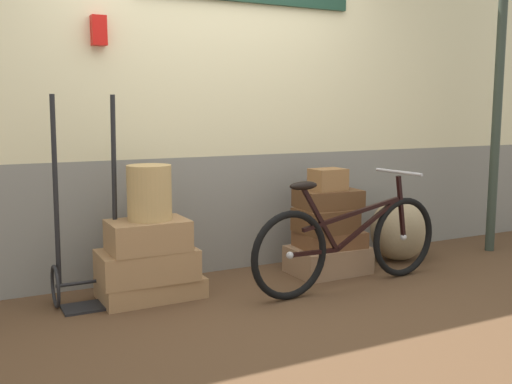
{
  "coord_description": "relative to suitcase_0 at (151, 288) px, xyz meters",
  "views": [
    {
      "loc": [
        -1.75,
        -3.43,
        1.28
      ],
      "look_at": [
        0.13,
        0.22,
        0.7
      ],
      "focal_mm": 41.22,
      "sensor_mm": 36.0,
      "label": 1
    }
  ],
  "objects": [
    {
      "name": "suitcase_6",
      "position": [
        1.44,
        -0.01,
        0.52
      ],
      "size": [
        0.49,
        0.38,
        0.14
      ],
      "primitive_type": "cube",
      "rotation": [
        0.0,
        0.0,
        -0.08
      ],
      "color": "brown",
      "rests_on": "suitcase_5"
    },
    {
      "name": "ground",
      "position": [
        0.62,
        -0.35,
        -0.1
      ],
      "size": [
        9.18,
        5.2,
        0.06
      ],
      "primitive_type": "cube",
      "color": "#513823"
    },
    {
      "name": "suitcase_1",
      "position": [
        -0.03,
        -0.03,
        0.17
      ],
      "size": [
        0.65,
        0.38,
        0.21
      ],
      "primitive_type": "cube",
      "rotation": [
        0.0,
        0.0,
        -0.01
      ],
      "color": "#9E754C",
      "rests_on": "suitcase_0"
    },
    {
      "name": "station_building",
      "position": [
        0.63,
        0.49,
        1.4
      ],
      "size": [
        7.18,
        0.74,
        2.93
      ],
      "color": "gray",
      "rests_on": "ground"
    },
    {
      "name": "luggage_trolley",
      "position": [
        -0.4,
        0.06,
        0.25
      ],
      "size": [
        0.46,
        0.36,
        1.37
      ],
      "color": "black",
      "rests_on": "ground"
    },
    {
      "name": "suitcase_2",
      "position": [
        -0.02,
        -0.05,
        0.38
      ],
      "size": [
        0.52,
        0.35,
        0.2
      ],
      "primitive_type": "cube",
      "rotation": [
        0.0,
        0.0,
        0.0
      ],
      "color": "#9E754C",
      "rests_on": "suitcase_1"
    },
    {
      "name": "suitcase_3",
      "position": [
        1.43,
        -0.04,
        0.04
      ],
      "size": [
        0.59,
        0.43,
        0.21
      ],
      "primitive_type": "cube",
      "rotation": [
        0.0,
        0.0,
        0.02
      ],
      "color": "#937051",
      "rests_on": "ground"
    },
    {
      "name": "wicker_basket",
      "position": [
        -0.0,
        -0.03,
        0.66
      ],
      "size": [
        0.3,
        0.3,
        0.37
      ],
      "primitive_type": "cylinder",
      "color": "tan",
      "rests_on": "suitcase_2"
    },
    {
      "name": "bicycle",
      "position": [
        1.35,
        -0.43,
        0.27
      ],
      "size": [
        1.68,
        0.46,
        0.82
      ],
      "color": "black",
      "rests_on": "ground"
    },
    {
      "name": "suitcase_7",
      "position": [
        1.42,
        -0.04,
        0.67
      ],
      "size": [
        0.26,
        0.21,
        0.17
      ],
      "primitive_type": "cube",
      "rotation": [
        0.0,
        0.0,
        0.03
      ],
      "color": "olive",
      "rests_on": "suitcase_6"
    },
    {
      "name": "suitcase_0",
      "position": [
        0.0,
        0.0,
        0.0
      ],
      "size": [
        0.69,
        0.43,
        0.14
      ],
      "primitive_type": "cube",
      "rotation": [
        0.0,
        0.0,
        0.02
      ],
      "color": "#9E754C",
      "rests_on": "ground"
    },
    {
      "name": "suitcase_4",
      "position": [
        1.44,
        -0.05,
        0.2
      ],
      "size": [
        0.52,
        0.39,
        0.12
      ],
      "primitive_type": "cube",
      "rotation": [
        0.0,
        0.0,
        -0.06
      ],
      "color": "brown",
      "rests_on": "suitcase_3"
    },
    {
      "name": "burlap_sack",
      "position": [
        2.19,
        0.01,
        0.2
      ],
      "size": [
        0.52,
        0.44,
        0.53
      ],
      "primitive_type": "ellipsoid",
      "color": "#9E8966",
      "rests_on": "ground"
    },
    {
      "name": "suitcase_5",
      "position": [
        1.39,
        -0.05,
        0.36
      ],
      "size": [
        0.43,
        0.36,
        0.18
      ],
      "primitive_type": "cube",
      "rotation": [
        0.0,
        0.0,
        0.02
      ],
      "color": "brown",
      "rests_on": "suitcase_4"
    }
  ]
}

